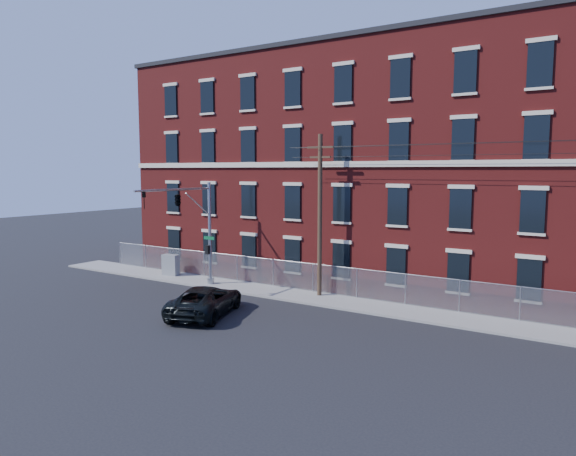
# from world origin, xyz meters

# --- Properties ---
(ground) EXTENTS (140.00, 140.00, 0.00)m
(ground) POSITION_xyz_m (0.00, 0.00, 0.00)
(ground) COLOR black
(ground) RESTS_ON ground
(sidewalk) EXTENTS (65.00, 3.00, 0.12)m
(sidewalk) POSITION_xyz_m (12.00, 5.00, 0.06)
(sidewalk) COLOR gray
(sidewalk) RESTS_ON ground
(mill_building) EXTENTS (55.30, 14.32, 16.30)m
(mill_building) POSITION_xyz_m (12.00, 13.93, 8.15)
(mill_building) COLOR maroon
(mill_building) RESTS_ON ground
(chain_link_fence) EXTENTS (59.06, 0.06, 1.85)m
(chain_link_fence) POSITION_xyz_m (12.00, 6.30, 1.06)
(chain_link_fence) COLOR #A5A8AD
(chain_link_fence) RESTS_ON ground
(traffic_signal_mast) EXTENTS (0.90, 6.75, 7.00)m
(traffic_signal_mast) POSITION_xyz_m (-6.00, 2.18, 5.39)
(traffic_signal_mast) COLOR #9EA0A5
(traffic_signal_mast) RESTS_ON ground
(utility_pole_near) EXTENTS (1.80, 0.28, 10.00)m
(utility_pole_near) POSITION_xyz_m (2.00, 5.60, 5.34)
(utility_pole_near) COLOR #463423
(utility_pole_near) RESTS_ON ground
(pickup_truck) EXTENTS (4.40, 6.37, 1.62)m
(pickup_truck) POSITION_xyz_m (-1.28, -1.36, 0.81)
(pickup_truck) COLOR black
(pickup_truck) RESTS_ON ground
(utility_cabinet) EXTENTS (1.31, 0.78, 1.55)m
(utility_cabinet) POSITION_xyz_m (-10.46, 5.16, 0.89)
(utility_cabinet) COLOR gray
(utility_cabinet) RESTS_ON sidewalk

